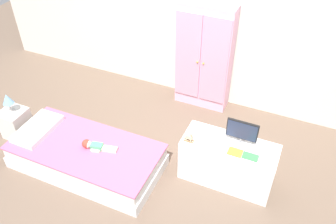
% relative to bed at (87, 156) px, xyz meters
% --- Properties ---
extents(ground_plane, '(10.00, 10.00, 0.02)m').
position_rel_bed_xyz_m(ground_plane, '(0.70, 0.24, -0.16)').
color(ground_plane, brown).
extents(back_wall, '(6.40, 0.05, 2.70)m').
position_rel_bed_xyz_m(back_wall, '(0.70, 1.81, 1.20)').
color(back_wall, silver).
rests_on(back_wall, ground_plane).
extents(bed, '(1.67, 0.80, 0.30)m').
position_rel_bed_xyz_m(bed, '(0.00, 0.00, 0.00)').
color(bed, white).
rests_on(bed, ground_plane).
extents(pillow, '(0.32, 0.57, 0.06)m').
position_rel_bed_xyz_m(pillow, '(-0.63, 0.00, 0.18)').
color(pillow, white).
rests_on(pillow, bed).
extents(doll, '(0.39, 0.16, 0.10)m').
position_rel_bed_xyz_m(doll, '(0.10, 0.02, 0.19)').
color(doll, '#4CA375').
rests_on(doll, bed).
extents(nightstand, '(0.29, 0.29, 0.37)m').
position_rel_bed_xyz_m(nightstand, '(-1.08, 0.09, 0.04)').
color(nightstand, silver).
rests_on(nightstand, ground_plane).
extents(table_lamp, '(0.13, 0.13, 0.25)m').
position_rel_bed_xyz_m(table_lamp, '(-1.08, 0.09, 0.40)').
color(table_lamp, '#B7B2AD').
rests_on(table_lamp, nightstand).
extents(wardrobe, '(0.70, 0.29, 1.43)m').
position_rel_bed_xyz_m(wardrobe, '(0.78, 1.64, 0.57)').
color(wardrobe, '#EFADCC').
rests_on(wardrobe, ground_plane).
extents(tv_stand, '(0.97, 0.41, 0.52)m').
position_rel_bed_xyz_m(tv_stand, '(1.49, 0.44, 0.11)').
color(tv_stand, white).
rests_on(tv_stand, ground_plane).
extents(tv_monitor, '(0.32, 0.10, 0.27)m').
position_rel_bed_xyz_m(tv_monitor, '(1.57, 0.51, 0.53)').
color(tv_monitor, '#99999E').
rests_on(tv_monitor, tv_stand).
extents(rocking_horse_toy, '(0.10, 0.04, 0.12)m').
position_rel_bed_xyz_m(rocking_horse_toy, '(1.09, 0.32, 0.43)').
color(rocking_horse_toy, '#8E6642').
rests_on(rocking_horse_toy, tv_stand).
extents(book_orange, '(0.14, 0.11, 0.01)m').
position_rel_bed_xyz_m(book_orange, '(1.56, 0.35, 0.38)').
color(book_orange, orange).
rests_on(book_orange, tv_stand).
extents(book_green, '(0.15, 0.09, 0.02)m').
position_rel_bed_xyz_m(book_green, '(1.71, 0.35, 0.38)').
color(book_green, '#429E51').
rests_on(book_green, tv_stand).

